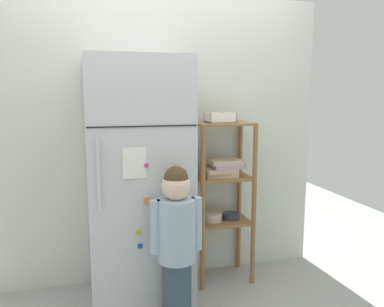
{
  "coord_description": "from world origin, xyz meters",
  "views": [
    {
      "loc": [
        -0.53,
        -2.67,
        1.48
      ],
      "look_at": [
        0.18,
        0.02,
        1.05
      ],
      "focal_mm": 36.18,
      "sensor_mm": 36.0,
      "label": 1
    }
  ],
  "objects": [
    {
      "name": "child_standing",
      "position": [
        -0.02,
        -0.38,
        0.63
      ],
      "size": [
        0.34,
        0.25,
        1.04
      ],
      "color": "#3C5061",
      "rests_on": "ground"
    },
    {
      "name": "pantry_shelf_unit",
      "position": [
        0.46,
        0.12,
        0.77
      ],
      "size": [
        0.45,
        0.34,
        1.27
      ],
      "color": "olive",
      "rests_on": "ground"
    },
    {
      "name": "kitchen_wall_back",
      "position": [
        0.0,
        0.33,
        1.12
      ],
      "size": [
        2.63,
        0.03,
        2.24
      ],
      "primitive_type": "cube",
      "color": "silver",
      "rests_on": "ground"
    },
    {
      "name": "ground_plane",
      "position": [
        0.0,
        0.0,
        0.0
      ],
      "size": [
        6.0,
        6.0,
        0.0
      ],
      "primitive_type": "plane",
      "color": "#999993"
    },
    {
      "name": "refrigerator",
      "position": [
        -0.21,
        0.02,
        0.87
      ],
      "size": [
        0.71,
        0.59,
        1.74
      ],
      "color": "silver",
      "rests_on": "ground"
    },
    {
      "name": "fruit_bin",
      "position": [
        0.44,
        0.14,
        1.3
      ],
      "size": [
        0.21,
        0.18,
        0.08
      ],
      "color": "white",
      "rests_on": "pantry_shelf_unit"
    }
  ]
}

